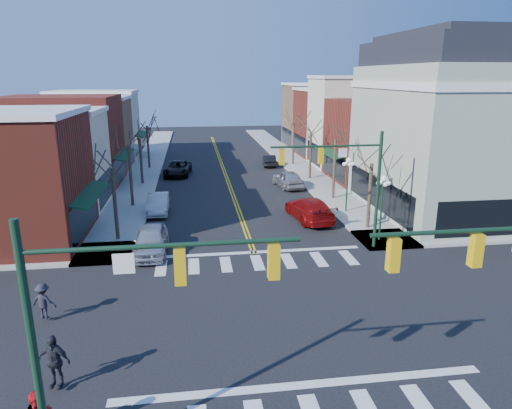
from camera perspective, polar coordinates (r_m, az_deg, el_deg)
name	(u,v)px	position (r m, az deg, el deg)	size (l,w,h in m)	color
ground	(277,318)	(20.68, 2.70, -13.94)	(160.00, 160.00, 0.00)	black
sidewalk_left	(130,203)	(39.35, -15.47, 0.20)	(3.50, 70.00, 0.15)	#9E9B93
sidewalk_right	(333,196)	(40.84, 9.64, 1.11)	(3.50, 70.00, 0.15)	#9E9B93
bldg_left_stucco_a	(37,162)	(39.59, -25.70, 4.76)	(10.00, 7.00, 7.50)	beige
bldg_left_brick_b	(63,142)	(47.11, -22.94, 7.21)	(10.00, 9.00, 8.50)	maroon
bldg_left_tan	(83,135)	(55.10, -20.79, 8.13)	(10.00, 7.50, 7.80)	#8D6A4D
bldg_left_stucco_b	(97,126)	(62.62, -19.31, 9.25)	(10.00, 8.00, 8.20)	beige
bldg_right_brick_a	(383,141)	(47.74, 15.60, 7.67)	(10.00, 8.50, 8.00)	maroon
bldg_right_stucco	(357,123)	(54.78, 12.47, 9.90)	(10.00, 7.00, 10.00)	beige
bldg_right_brick_b	(336,123)	(61.91, 10.02, 9.96)	(10.00, 8.00, 8.50)	maroon
bldg_right_tan	(320,116)	(69.51, 8.00, 10.86)	(10.00, 8.00, 9.00)	#8D6A4D
victorian_corner	(459,126)	(37.98, 24.03, 9.00)	(12.25, 14.25, 13.30)	#9DA790
traffic_mast_near_left	(110,314)	(11.83, -17.79, -12.94)	(6.60, 0.28, 7.20)	#14331E
traffic_mast_far_right	(349,175)	(27.17, 11.51, 3.69)	(6.60, 0.28, 7.20)	#14331E
lamppost_corner	(382,197)	(29.52, 15.50, 0.89)	(0.36, 0.36, 4.33)	#14331E
lamppost_midblock	(348,175)	(35.40, 11.40, 3.58)	(0.36, 0.36, 4.33)	#14331E
tree_left_a	(115,205)	(30.11, -17.19, -0.10)	(0.24, 0.24, 4.76)	#382B21
tree_left_b	(131,177)	(37.77, -15.39, 3.39)	(0.24, 0.24, 5.04)	#382B21
tree_left_c	(141,162)	(45.62, -14.17, 5.22)	(0.24, 0.24, 4.55)	#382B21
tree_left_d	(148,148)	(53.44, -13.33, 6.95)	(0.24, 0.24, 4.90)	#382B21
tree_right_a	(369,197)	(31.98, 14.00, 0.92)	(0.24, 0.24, 4.62)	#382B21
tree_right_b	(334,170)	(39.25, 9.75, 4.28)	(0.24, 0.24, 5.18)	#382B21
tree_right_c	(310,156)	(46.84, 6.81, 6.02)	(0.24, 0.24, 4.83)	#382B21
tree_right_d	(293,144)	(54.50, 4.68, 7.52)	(0.24, 0.24, 4.97)	#382B21
car_left_near	(151,240)	(27.95, -13.00, -4.38)	(1.92, 4.78, 1.63)	#B9B8BE
car_left_mid	(158,203)	(36.11, -12.16, 0.13)	(1.55, 4.46, 1.47)	silver
car_left_far	(178,168)	(49.51, -9.75, 4.48)	(2.51, 5.45, 1.52)	black
car_right_near	(309,209)	(33.73, 6.69, -0.55)	(2.33, 5.73, 1.66)	maroon
car_right_mid	(288,179)	(43.54, 4.01, 3.22)	(1.94, 4.82, 1.64)	#A7A7AB
car_right_far	(269,160)	(53.98, 1.66, 5.53)	(1.41, 4.04, 1.33)	black
pedestrian_dark_a	(54,361)	(17.39, -23.95, -17.45)	(1.12, 0.47, 1.91)	#22222A
pedestrian_dark_b	(43,301)	(21.93, -25.04, -10.89)	(1.04, 0.60, 1.61)	black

